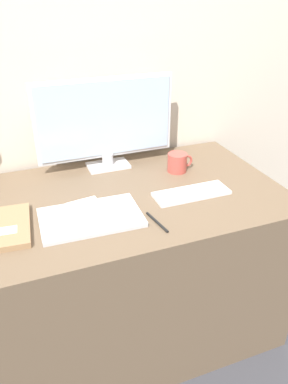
{
  "coord_description": "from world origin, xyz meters",
  "views": [
    {
      "loc": [
        -0.35,
        -1.03,
        1.4
      ],
      "look_at": [
        0.07,
        0.05,
        0.76
      ],
      "focal_mm": 35.0,
      "sensor_mm": 36.0,
      "label": 1
    }
  ],
  "objects_px": {
    "notebook": "(0,228)",
    "monitor": "(106,122)",
    "ereader": "(89,212)",
    "pen": "(157,222)",
    "laptop": "(91,218)",
    "coffee_mug": "(178,162)",
    "keyboard": "(192,193)"
  },
  "relations": [
    {
      "from": "keyboard",
      "to": "notebook",
      "type": "distance_m",
      "value": 0.7
    },
    {
      "from": "laptop",
      "to": "notebook",
      "type": "bearing_deg",
      "value": 171.97
    },
    {
      "from": "laptop",
      "to": "notebook",
      "type": "height_order",
      "value": "notebook"
    },
    {
      "from": "monitor",
      "to": "coffee_mug",
      "type": "relative_size",
      "value": 5.17
    },
    {
      "from": "keyboard",
      "to": "notebook",
      "type": "relative_size",
      "value": 1.12
    },
    {
      "from": "notebook",
      "to": "laptop",
      "type": "bearing_deg",
      "value": -8.03
    },
    {
      "from": "ereader",
      "to": "notebook",
      "type": "bearing_deg",
      "value": 175.38
    },
    {
      "from": "laptop",
      "to": "coffee_mug",
      "type": "distance_m",
      "value": 0.51
    },
    {
      "from": "ereader",
      "to": "monitor",
      "type": "bearing_deg",
      "value": 65.09
    },
    {
      "from": "notebook",
      "to": "keyboard",
      "type": "bearing_deg",
      "value": -0.67
    },
    {
      "from": "keyboard",
      "to": "ereader",
      "type": "xyz_separation_m",
      "value": [
        -0.4,
        -0.02,
        0.02
      ]
    },
    {
      "from": "laptop",
      "to": "pen",
      "type": "distance_m",
      "value": 0.23
    },
    {
      "from": "laptop",
      "to": "coffee_mug",
      "type": "xyz_separation_m",
      "value": [
        0.44,
        0.24,
        0.03
      ]
    },
    {
      "from": "monitor",
      "to": "notebook",
      "type": "bearing_deg",
      "value": -142.86
    },
    {
      "from": "keyboard",
      "to": "coffee_mug",
      "type": "xyz_separation_m",
      "value": [
        0.04,
        0.21,
        0.03
      ]
    },
    {
      "from": "monitor",
      "to": "pen",
      "type": "bearing_deg",
      "value": -86.77
    },
    {
      "from": "keyboard",
      "to": "laptop",
      "type": "xyz_separation_m",
      "value": [
        -0.4,
        -0.03,
        0.0
      ]
    },
    {
      "from": "laptop",
      "to": "ereader",
      "type": "relative_size",
      "value": 1.83
    },
    {
      "from": "monitor",
      "to": "ereader",
      "type": "height_order",
      "value": "monitor"
    },
    {
      "from": "laptop",
      "to": "pen",
      "type": "bearing_deg",
      "value": -26.35
    },
    {
      "from": "notebook",
      "to": "monitor",
      "type": "bearing_deg",
      "value": 37.14
    },
    {
      "from": "coffee_mug",
      "to": "notebook",
      "type": "bearing_deg",
      "value": -164.62
    },
    {
      "from": "laptop",
      "to": "pen",
      "type": "relative_size",
      "value": 2.64
    },
    {
      "from": "coffee_mug",
      "to": "monitor",
      "type": "bearing_deg",
      "value": 150.41
    },
    {
      "from": "laptop",
      "to": "pen",
      "type": "height_order",
      "value": "laptop"
    },
    {
      "from": "notebook",
      "to": "coffee_mug",
      "type": "bearing_deg",
      "value": 15.38
    },
    {
      "from": "notebook",
      "to": "pen",
      "type": "xyz_separation_m",
      "value": [
        0.5,
        -0.14,
        -0.01
      ]
    },
    {
      "from": "laptop",
      "to": "notebook",
      "type": "xyz_separation_m",
      "value": [
        -0.29,
        0.04,
        0.0
      ]
    },
    {
      "from": "monitor",
      "to": "pen",
      "type": "height_order",
      "value": "monitor"
    },
    {
      "from": "keyboard",
      "to": "notebook",
      "type": "bearing_deg",
      "value": 179.33
    },
    {
      "from": "ereader",
      "to": "coffee_mug",
      "type": "xyz_separation_m",
      "value": [
        0.44,
        0.23,
        0.02
      ]
    },
    {
      "from": "notebook",
      "to": "coffee_mug",
      "type": "height_order",
      "value": "coffee_mug"
    }
  ]
}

